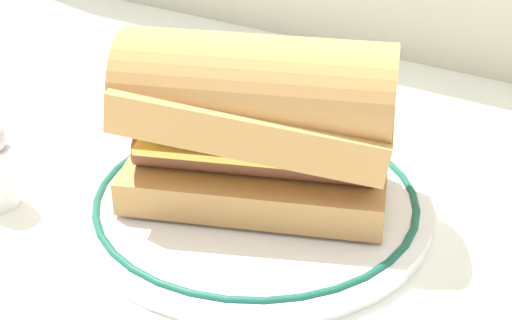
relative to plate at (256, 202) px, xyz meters
name	(u,v)px	position (x,y,z in m)	size (l,w,h in m)	color
ground_plane	(253,235)	(0.01, -0.03, -0.01)	(1.50, 1.50, 0.00)	white
plate	(256,202)	(0.00, 0.00, 0.00)	(0.27, 0.27, 0.01)	white
sausage_sandwich	(256,119)	(0.00, 0.00, 0.07)	(0.22, 0.16, 0.13)	tan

